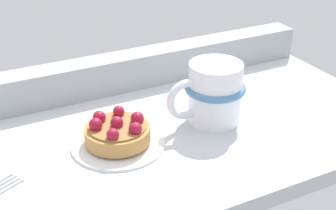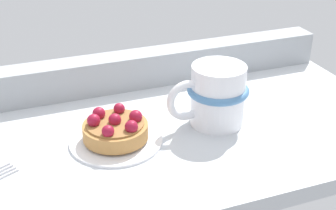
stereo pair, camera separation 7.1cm
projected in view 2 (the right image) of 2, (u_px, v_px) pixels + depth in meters
ground_plane at (140, 142)px, 73.33cm from camera, size 83.83×39.66×2.59cm
window_rail_back at (110, 73)px, 85.62cm from camera, size 82.15×5.04×6.15cm
dessert_plate at (116, 140)px, 70.86cm from camera, size 13.82×13.82×0.81cm
raspberry_tart at (115, 128)px, 69.94cm from camera, size 9.60×9.60×4.08cm
coffee_mug at (216, 95)px, 73.78cm from camera, size 13.24×9.58×9.70cm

